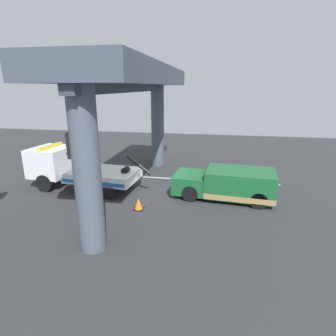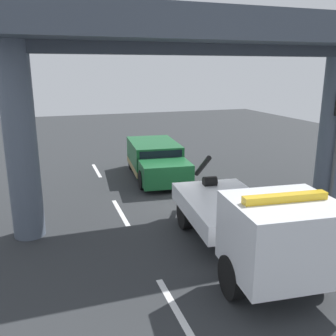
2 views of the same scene
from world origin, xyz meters
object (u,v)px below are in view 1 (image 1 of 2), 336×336
(tow_truck_white, at_px, (73,168))
(traffic_cone_orange, at_px, (138,204))
(towed_van_green, at_px, (228,184))
(traffic_light_near, at_px, (74,165))

(tow_truck_white, distance_m, traffic_cone_orange, 5.20)
(towed_van_green, xyz_separation_m, traffic_light_near, (5.60, 5.45, 2.32))
(tow_truck_white, bearing_deg, towed_van_green, 179.49)
(towed_van_green, bearing_deg, tow_truck_white, -0.51)
(tow_truck_white, height_order, towed_van_green, tow_truck_white)
(towed_van_green, relative_size, traffic_cone_orange, 9.54)
(towed_van_green, distance_m, traffic_cone_orange, 4.86)
(tow_truck_white, xyz_separation_m, traffic_cone_orange, (-4.57, 2.29, -0.94))
(tow_truck_white, bearing_deg, traffic_cone_orange, 153.38)
(tow_truck_white, xyz_separation_m, traffic_light_near, (-3.27, 5.53, 1.90))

